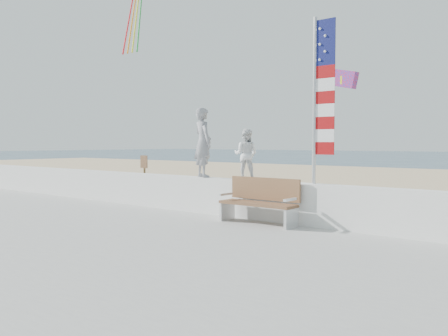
{
  "coord_description": "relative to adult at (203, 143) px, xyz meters",
  "views": [
    {
      "loc": [
        7.32,
        -7.02,
        1.94
      ],
      "look_at": [
        0.2,
        1.8,
        1.35
      ],
      "focal_mm": 38.0,
      "sensor_mm": 36.0,
      "label": 1
    }
  ],
  "objects": [
    {
      "name": "ground",
      "position": [
        0.65,
        -2.0,
        -1.96
      ],
      "size": [
        220.0,
        220.0,
        0.0
      ],
      "primitive_type": "plane",
      "color": "#2D475A",
      "rests_on": "ground"
    },
    {
      "name": "sand",
      "position": [
        0.65,
        7.0,
        -1.92
      ],
      "size": [
        90.0,
        40.0,
        0.08
      ],
      "primitive_type": "cube",
      "color": "#CDB489",
      "rests_on": "ground"
    },
    {
      "name": "seawall",
      "position": [
        0.65,
        0.0,
        -1.33
      ],
      "size": [
        30.0,
        0.35,
        0.9
      ],
      "primitive_type": "cube",
      "color": "white",
      "rests_on": "boardwalk"
    },
    {
      "name": "adult",
      "position": [
        0.0,
        0.0,
        0.0
      ],
      "size": [
        0.76,
        0.65,
        1.76
      ],
      "primitive_type": "imported",
      "rotation": [
        0.0,
        0.0,
        2.72
      ],
      "color": "gray",
      "rests_on": "seawall"
    },
    {
      "name": "child",
      "position": [
        1.35,
        0.0,
        -0.28
      ],
      "size": [
        0.7,
        0.62,
        1.2
      ],
      "primitive_type": "imported",
      "rotation": [
        0.0,
        0.0,
        3.48
      ],
      "color": "white",
      "rests_on": "seawall"
    },
    {
      "name": "bench",
      "position": [
        2.08,
        -0.45,
        -1.27
      ],
      "size": [
        1.8,
        0.57,
        1.0
      ],
      "color": "brown",
      "rests_on": "boardwalk"
    },
    {
      "name": "flag",
      "position": [
        3.27,
        -0.0,
        1.03
      ],
      "size": [
        0.5,
        0.08,
        3.5
      ],
      "color": "silver",
      "rests_on": "seawall"
    },
    {
      "name": "parafoil_kite",
      "position": [
        2.27,
        3.26,
        1.75
      ],
      "size": [
        0.92,
        0.31,
        0.62
      ],
      "color": "red",
      "rests_on": "ground"
    },
    {
      "name": "big_kite",
      "position": [
        -7.81,
        4.64,
        5.91
      ],
      "size": [
        3.88,
        3.44,
        4.84
      ],
      "color": "red",
      "rests_on": "ground"
    },
    {
      "name": "sign",
      "position": [
        -3.97,
        1.54,
        -1.02
      ],
      "size": [
        0.32,
        0.07,
        1.46
      ],
      "color": "brown",
      "rests_on": "sand"
    }
  ]
}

